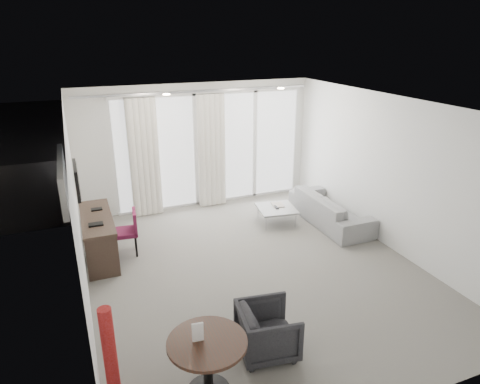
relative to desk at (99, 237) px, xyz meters
name	(u,v)px	position (x,y,z in m)	size (l,w,h in m)	color
floor	(254,268)	(2.24, -1.32, -0.37)	(5.00, 6.00, 0.00)	slate
ceiling	(256,105)	(2.24, -1.32, 2.23)	(5.00, 6.00, 0.00)	white
wall_left	(78,218)	(-0.26, -1.32, 0.93)	(0.00, 6.00, 2.60)	silver
wall_right	(390,173)	(4.74, -1.32, 0.93)	(0.00, 6.00, 2.60)	silver
wall_front	(391,304)	(2.24, -4.32, 0.93)	(5.00, 0.00, 2.60)	silver
window_panel	(211,149)	(2.54, 1.67, 0.83)	(4.00, 0.02, 2.38)	white
window_frame	(212,149)	(2.54, 1.65, 0.83)	(4.10, 0.06, 2.44)	white
curtain_left	(145,158)	(1.09, 1.50, 0.83)	(0.60, 0.20, 2.38)	silver
curtain_right	(212,151)	(2.49, 1.50, 0.83)	(0.60, 0.20, 2.38)	silver
curtain_track	(198,91)	(2.24, 1.50, 2.08)	(4.80, 0.04, 0.04)	#B2B2B7
downlight_a	(166,94)	(1.34, 0.28, 2.22)	(0.12, 0.12, 0.02)	#FFE0B2
downlight_b	(281,88)	(3.44, 0.28, 2.22)	(0.12, 0.12, 0.02)	#FFE0B2
desk	(99,237)	(0.00, 0.00, 0.00)	(0.49, 1.56, 0.73)	#34261D
tv	(76,180)	(-0.22, 0.13, 0.98)	(0.05, 0.80, 0.50)	black
desk_chair	(125,233)	(0.42, -0.05, 0.02)	(0.42, 0.40, 0.78)	maroon
round_table	(208,367)	(0.79, -3.43, -0.04)	(0.82, 0.82, 0.65)	#341E14
menu_card	(198,335)	(0.71, -3.39, 0.35)	(0.12, 0.02, 0.21)	white
red_lamp	(110,355)	(-0.13, -3.14, 0.18)	(0.22, 0.22, 1.09)	maroon
tub_armchair	(268,331)	(1.62, -3.12, -0.06)	(0.65, 0.67, 0.61)	#232326
coffee_table	(276,215)	(3.35, 0.12, -0.21)	(0.71, 0.71, 0.32)	gray
remote	(276,206)	(3.34, 0.13, -0.01)	(0.05, 0.15, 0.02)	black
magazine	(278,203)	(3.43, 0.24, -0.01)	(0.20, 0.26, 0.01)	gray
sofa	(330,209)	(4.33, -0.26, -0.07)	(2.00, 0.78, 0.58)	gray
terrace_slab	(194,183)	(2.54, 3.18, -0.43)	(5.60, 3.00, 0.12)	#4D4D50
rattan_chair_a	(203,162)	(2.83, 3.28, 0.06)	(0.59, 0.59, 0.86)	#4A3423
rattan_chair_b	(251,164)	(3.96, 2.81, 0.01)	(0.52, 0.52, 0.76)	#4A3423
rattan_table	(249,166)	(4.06, 3.18, -0.14)	(0.44, 0.44, 0.44)	#4A3423
balustrade	(179,148)	(2.54, 4.63, 0.13)	(5.50, 0.06, 1.05)	#B2B2B7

